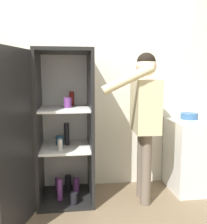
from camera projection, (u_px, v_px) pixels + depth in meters
The scene contains 5 objects.
wall_back at pixel (90, 88), 3.32m from camera, with size 7.00×0.06×2.55m.
refrigerator at pixel (56, 130), 2.88m from camera, with size 0.86×1.24×1.71m.
person at pixel (144, 110), 2.89m from camera, with size 0.66×0.60×1.68m.
counter at pixel (195, 155), 3.28m from camera, with size 0.64×0.58×0.88m.
bowl at pixel (189, 116), 3.31m from camera, with size 0.22×0.22×0.08m.
Camera 1 is at (-0.27, -2.34, 1.45)m, focal length 42.00 mm.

